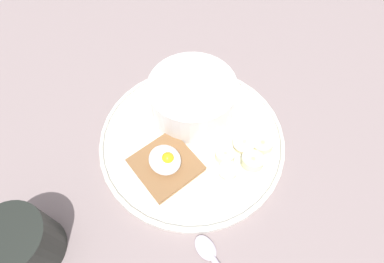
{
  "coord_description": "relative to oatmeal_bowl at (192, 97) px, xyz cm",
  "views": [
    {
      "loc": [
        -18.1,
        16.02,
        44.26
      ],
      "look_at": [
        0.0,
        0.0,
        5.0
      ],
      "focal_mm": 28.0,
      "sensor_mm": 36.0,
      "label": 1
    }
  ],
  "objects": [
    {
      "name": "ground_plane",
      "position": [
        -4.22,
        3.81,
        -5.3
      ],
      "size": [
        120.0,
        120.0,
        2.0
      ],
      "primitive_type": "cube",
      "color": "gray",
      "rests_on": "ground"
    },
    {
      "name": "plate",
      "position": [
        -4.22,
        3.81,
        -3.5
      ],
      "size": [
        29.44,
        29.44,
        1.6
      ],
      "color": "silver",
      "rests_on": "ground_plane"
    },
    {
      "name": "oatmeal_bowl",
      "position": [
        0.0,
        0.0,
        0.0
      ],
      "size": [
        14.01,
        14.01,
        6.57
      ],
      "color": "white",
      "rests_on": "plate"
    },
    {
      "name": "toast_slice",
      "position": [
        -5.37,
        10.07,
        -2.68
      ],
      "size": [
        9.08,
        9.08,
        1.09
      ],
      "color": "olive",
      "rests_on": "plate"
    },
    {
      "name": "poached_egg",
      "position": [
        -5.42,
        10.04,
        -0.88
      ],
      "size": [
        4.98,
        4.53,
        2.98
      ],
      "color": "white",
      "rests_on": "toast_slice"
    },
    {
      "name": "banana_slice_front",
      "position": [
        -12.5,
        -3.49,
        -2.72
      ],
      "size": [
        4.37,
        4.31,
        1.35
      ],
      "color": "beige",
      "rests_on": "plate"
    },
    {
      "name": "banana_slice_left",
      "position": [
        -13.51,
        -0.12,
        -2.53
      ],
      "size": [
        4.93,
        4.98,
        1.83
      ],
      "color": "beige",
      "rests_on": "plate"
    },
    {
      "name": "banana_slice_back",
      "position": [
        -10.6,
        -1.33,
        -2.6
      ],
      "size": [
        4.36,
        4.44,
        1.59
      ],
      "color": "beige",
      "rests_on": "plate"
    },
    {
      "name": "banana_slice_right",
      "position": [
        -10.08,
        2.28,
        -2.6
      ],
      "size": [
        4.41,
        4.42,
        1.67
      ],
      "color": "#F6ECBB",
      "rests_on": "plate"
    },
    {
      "name": "banana_slice_inner",
      "position": [
        -12.18,
        3.99,
        -2.63
      ],
      "size": [
        2.85,
        2.96,
        1.47
      ],
      "color": "#F3E8C4",
      "rests_on": "plate"
    },
    {
      "name": "coffee_mug",
      "position": [
        -2.8,
        30.54,
        -0.35
      ],
      "size": [
        8.42,
        8.42,
        7.68
      ],
      "color": "black",
      "rests_on": "ground_plane"
    }
  ]
}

